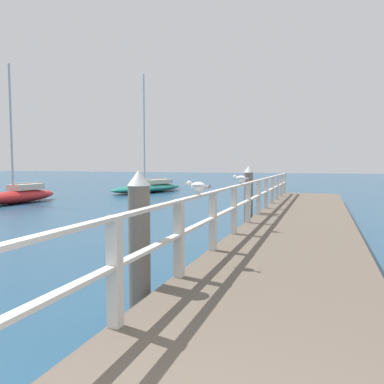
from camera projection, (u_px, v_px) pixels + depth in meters
name	position (u px, v px, depth m)	size (l,w,h in m)	color
pier_deck	(300.00, 228.00, 10.22)	(2.71, 19.92, 0.44)	brown
pier_railing	(254.00, 195.00, 10.57)	(0.12, 18.44, 1.06)	beige
dock_piling_near	(139.00, 243.00, 4.82)	(0.29, 0.29, 1.90)	#6B6056
dock_piling_far	(248.00, 196.00, 11.86)	(0.29, 0.29, 1.90)	#6B6056
seagull_foreground	(198.00, 186.00, 5.84)	(0.47, 0.24, 0.21)	white
seagull_background	(241.00, 178.00, 8.88)	(0.46, 0.25, 0.21)	white
boat_1	(18.00, 195.00, 18.95)	(1.46, 5.08, 6.80)	red
boat_2	(149.00, 187.00, 26.22)	(3.89, 7.19, 7.98)	#197266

